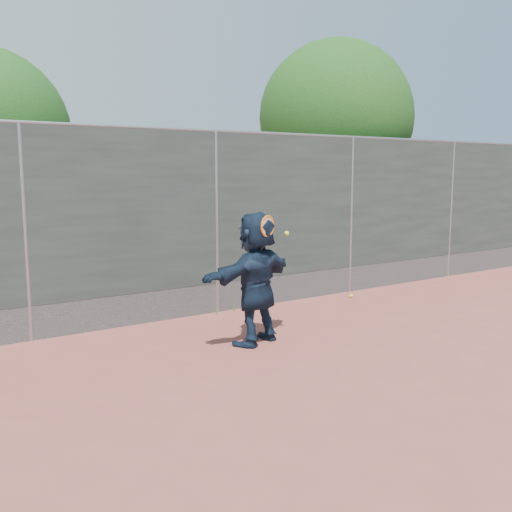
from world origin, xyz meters
TOP-DOWN VIEW (x-y plane):
  - ground at (0.00, 0.00)m, footprint 80.00×80.00m
  - player at (-0.42, 1.68)m, footprint 1.77×1.02m
  - ball_ground at (2.65, 3.06)m, footprint 0.07×0.07m
  - fence at (-0.00, 3.50)m, footprint 20.00×0.06m
  - swing_action at (-0.34, 1.50)m, footprint 0.56×0.19m
  - tree_right at (4.68, 5.75)m, footprint 3.78×3.60m
  - weed_clump at (0.29, 3.38)m, footprint 0.68×0.07m

SIDE VIEW (x-z plane):
  - ground at x=0.00m, z-range 0.00..0.00m
  - ball_ground at x=2.65m, z-range 0.00..0.07m
  - weed_clump at x=0.29m, z-range -0.02..0.28m
  - player at x=-0.42m, z-range 0.00..1.82m
  - fence at x=0.00m, z-range 0.07..3.09m
  - swing_action at x=-0.34m, z-range 1.35..1.86m
  - tree_right at x=4.68m, z-range 0.80..6.19m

